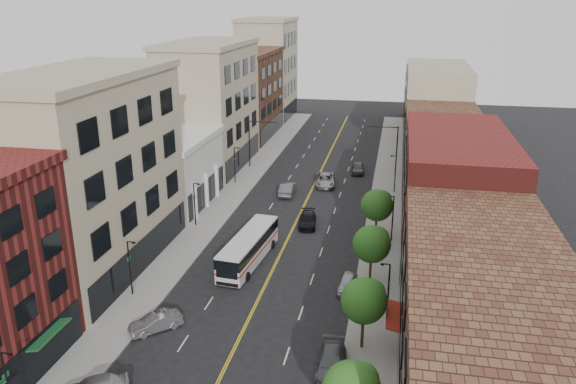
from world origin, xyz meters
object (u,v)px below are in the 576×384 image
Objects in this scene: car_lane_a at (308,220)px; car_angle_b at (156,322)px; car_lane_behind at (288,189)px; car_lane_c at (358,168)px; city_bus at (249,247)px; car_parked_far at (347,283)px; car_lane_b at (325,180)px; car_parked_mid at (331,362)px.

car_angle_b is at bearing -116.29° from car_lane_a.
car_angle_b is 0.84× the size of car_lane_behind.
city_bus is at bearing -108.52° from car_lane_c.
car_lane_a is (-5.90, 13.99, 0.04)m from car_parked_far.
car_lane_behind is at bearing 106.42° from car_lane_a.
city_bus is 20.44m from car_lane_behind.
car_lane_c reaches higher than car_parked_far.
car_lane_b is (-5.90, 28.86, 0.15)m from car_parked_far.
car_parked_far is 0.66× the size of car_lane_b.
car_lane_c is at bearing 121.54° from car_angle_b.
car_parked_mid reaches higher than car_parked_far.
car_lane_behind is 14.20m from car_lane_c.
car_lane_c reaches higher than car_parked_mid.
car_lane_c is (8.16, 31.91, -0.92)m from city_bus.
car_lane_behind is 1.05× the size of car_lane_a.
car_angle_b is 0.88× the size of car_lane_a.
city_bus is at bearing 119.43° from car_angle_b.
car_parked_mid reaches higher than car_angle_b.
car_parked_far is (10.06, -3.67, -1.04)m from city_bus.
car_angle_b is 0.94× the size of car_lane_c.
car_angle_b is (-4.06, -13.00, -0.99)m from city_bus.
car_lane_b reaches higher than car_parked_mid.
car_angle_b is 24.73m from car_lane_a.
car_lane_b is (-5.90, 40.52, 0.08)m from car_parked_mid.
city_bus is at bearing 120.57° from car_parked_mid.
car_lane_c is (8.35, 11.49, -0.06)m from car_lane_behind.
city_bus reaches higher than car_lane_a.
car_lane_behind is (-10.25, 24.09, 0.17)m from car_parked_far.
city_bus is 2.76× the size of car_angle_b.
city_bus is 2.31× the size of car_lane_behind.
car_lane_c is (12.22, 44.91, 0.07)m from car_angle_b.
car_parked_far is at bearing -14.53° from city_bus.
car_lane_behind reaches higher than car_parked_far.
car_angle_b is at bearing -143.09° from car_parked_far.
car_lane_behind reaches higher than car_angle_b.
city_bus reaches higher than car_lane_b.
car_lane_behind is at bearing -130.17° from car_lane_c.
car_lane_a is at bearing 111.33° from car_lane_behind.
car_lane_a is at bearing 116.31° from car_parked_far.
car_angle_b is 33.65m from car_lane_behind.
car_parked_far is (14.12, 9.34, -0.04)m from car_angle_b.
car_lane_a is (8.22, 23.32, 0.00)m from car_angle_b.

